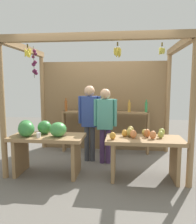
# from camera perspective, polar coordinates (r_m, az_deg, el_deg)

# --- Properties ---
(ground_plane) EXTENTS (12.00, 12.00, 0.00)m
(ground_plane) POSITION_cam_1_polar(r_m,az_deg,el_deg) (4.79, 0.27, -12.93)
(ground_plane) COLOR slate
(ground_plane) RESTS_ON ground
(market_stall) EXTENTS (3.26, 2.02, 2.45)m
(market_stall) POSITION_cam_1_polar(r_m,az_deg,el_deg) (4.95, 0.80, 4.54)
(market_stall) COLOR #99754C
(market_stall) RESTS_ON ground
(fruit_counter_left) EXTENTS (1.32, 0.64, 1.00)m
(fruit_counter_left) POSITION_cam_1_polar(r_m,az_deg,el_deg) (4.12, -13.95, -6.65)
(fruit_counter_left) COLOR #99754C
(fruit_counter_left) RESTS_ON ground
(fruit_counter_right) EXTENTS (1.32, 0.64, 0.89)m
(fruit_counter_right) POSITION_cam_1_polar(r_m,az_deg,el_deg) (3.93, 11.70, -8.95)
(fruit_counter_right) COLOR #99754C
(fruit_counter_right) RESTS_ON ground
(bottle_shelf_unit) EXTENTS (2.09, 0.22, 1.34)m
(bottle_shelf_unit) POSITION_cam_1_polar(r_m,az_deg,el_deg) (5.27, 1.74, -2.13)
(bottle_shelf_unit) COLOR #99754C
(bottle_shelf_unit) RESTS_ON ground
(vendor_man) EXTENTS (0.48, 0.22, 1.62)m
(vendor_man) POSITION_cam_1_polar(r_m,az_deg,el_deg) (4.64, -2.21, -1.15)
(vendor_man) COLOR #3A3C43
(vendor_man) RESTS_ON ground
(vendor_woman) EXTENTS (0.48, 0.21, 1.56)m
(vendor_woman) POSITION_cam_1_polar(r_m,az_deg,el_deg) (4.51, 1.89, -1.92)
(vendor_woman) COLOR #472E5B
(vendor_woman) RESTS_ON ground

